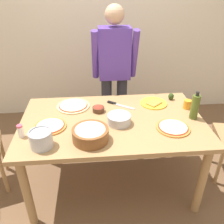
# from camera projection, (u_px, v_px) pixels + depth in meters

# --- Properties ---
(ground) EXTENTS (8.00, 8.00, 0.00)m
(ground) POSITION_uv_depth(u_px,v_px,m) (112.00, 182.00, 2.48)
(ground) COLOR brown
(wall_back) EXTENTS (5.60, 0.10, 2.60)m
(wall_back) POSITION_uv_depth(u_px,v_px,m) (102.00, 23.00, 3.21)
(wall_back) COLOR beige
(wall_back) RESTS_ON ground
(dining_table) EXTENTS (1.60, 0.96, 0.76)m
(dining_table) POSITION_uv_depth(u_px,v_px,m) (112.00, 128.00, 2.15)
(dining_table) COLOR #A37A4C
(dining_table) RESTS_ON ground
(person_cook) EXTENTS (0.49, 0.25, 1.62)m
(person_cook) POSITION_uv_depth(u_px,v_px,m) (114.00, 70.00, 2.67)
(person_cook) COLOR #2D2D38
(person_cook) RESTS_ON ground
(pizza_raw_on_board) EXTENTS (0.31, 0.31, 0.02)m
(pizza_raw_on_board) POSITION_uv_depth(u_px,v_px,m) (73.00, 106.00, 2.30)
(pizza_raw_on_board) COLOR beige
(pizza_raw_on_board) RESTS_ON dining_table
(pizza_cooked_on_tray) EXTENTS (0.28, 0.28, 0.02)m
(pizza_cooked_on_tray) POSITION_uv_depth(u_px,v_px,m) (173.00, 127.00, 1.98)
(pizza_cooked_on_tray) COLOR #C67A33
(pizza_cooked_on_tray) RESTS_ON dining_table
(pizza_second_cooked) EXTENTS (0.27, 0.27, 0.02)m
(pizza_second_cooked) POSITION_uv_depth(u_px,v_px,m) (50.00, 126.00, 2.00)
(pizza_second_cooked) COLOR #C67A33
(pizza_second_cooked) RESTS_ON dining_table
(plate_with_slice) EXTENTS (0.26, 0.26, 0.02)m
(plate_with_slice) POSITION_uv_depth(u_px,v_px,m) (154.00, 103.00, 2.35)
(plate_with_slice) COLOR gold
(plate_with_slice) RESTS_ON dining_table
(popcorn_bowl) EXTENTS (0.28, 0.28, 0.11)m
(popcorn_bowl) POSITION_uv_depth(u_px,v_px,m) (90.00, 133.00, 1.82)
(popcorn_bowl) COLOR brown
(popcorn_bowl) RESTS_ON dining_table
(mixing_bowl_steel) EXTENTS (0.20, 0.20, 0.08)m
(mixing_bowl_steel) POSITION_uv_depth(u_px,v_px,m) (119.00, 119.00, 2.03)
(mixing_bowl_steel) COLOR #B7B7BC
(mixing_bowl_steel) RESTS_ON dining_table
(small_sauce_bowl) EXTENTS (0.11, 0.11, 0.06)m
(small_sauce_bowl) POSITION_uv_depth(u_px,v_px,m) (98.00, 109.00, 2.21)
(small_sauce_bowl) COLOR #4C2D1E
(small_sauce_bowl) RESTS_ON dining_table
(olive_oil_bottle) EXTENTS (0.07, 0.07, 0.26)m
(olive_oil_bottle) POSITION_uv_depth(u_px,v_px,m) (195.00, 107.00, 2.07)
(olive_oil_bottle) COLOR #47561E
(olive_oil_bottle) RESTS_ON dining_table
(steel_pot) EXTENTS (0.17, 0.17, 0.13)m
(steel_pot) POSITION_uv_depth(u_px,v_px,m) (41.00, 139.00, 1.75)
(steel_pot) COLOR #B7B7BC
(steel_pot) RESTS_ON dining_table
(cup_orange) EXTENTS (0.07, 0.07, 0.08)m
(cup_orange) POSITION_uv_depth(u_px,v_px,m) (187.00, 104.00, 2.26)
(cup_orange) COLOR orange
(cup_orange) RESTS_ON dining_table
(salt_shaker) EXTENTS (0.04, 0.04, 0.11)m
(salt_shaker) POSITION_uv_depth(u_px,v_px,m) (21.00, 131.00, 1.86)
(salt_shaker) COLOR white
(salt_shaker) RESTS_ON dining_table
(chef_knife) EXTENTS (0.25, 0.18, 0.02)m
(chef_knife) POSITION_uv_depth(u_px,v_px,m) (117.00, 104.00, 2.33)
(chef_knife) COLOR silver
(chef_knife) RESTS_ON dining_table
(avocado) EXTENTS (0.06, 0.06, 0.07)m
(avocado) POSITION_uv_depth(u_px,v_px,m) (171.00, 96.00, 2.42)
(avocado) COLOR #2D4219
(avocado) RESTS_ON dining_table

